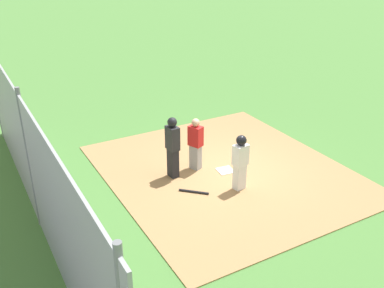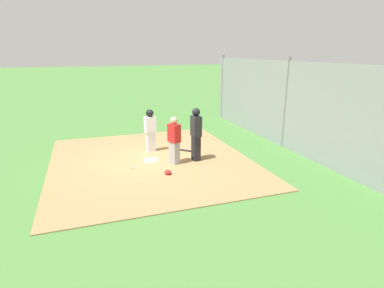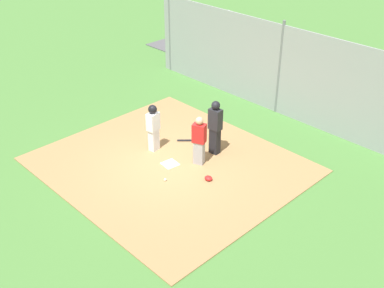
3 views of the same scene
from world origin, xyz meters
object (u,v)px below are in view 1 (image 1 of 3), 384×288
(catcher_mask, at_px, (195,152))
(baseball, at_px, (234,157))
(catcher, at_px, (196,143))
(runner, at_px, (240,159))
(home_plate, at_px, (225,170))
(umpire, at_px, (173,146))
(baseball_bat, at_px, (194,192))

(catcher_mask, xyz_separation_m, baseball, (0.83, 0.91, -0.02))
(catcher, relative_size, catcher_mask, 6.44)
(catcher_mask, bearing_deg, runner, 0.24)
(home_plate, relative_size, baseball, 5.95)
(catcher_mask, bearing_deg, umpire, -53.01)
(home_plate, relative_size, baseball_bat, 0.55)
(umpire, distance_m, runner, 1.90)
(catcher, xyz_separation_m, runner, (1.54, 0.45, 0.07))
(baseball_bat, height_order, baseball, baseball)
(umpire, height_order, runner, umpire)
(catcher, distance_m, umpire, 0.79)
(umpire, xyz_separation_m, catcher_mask, (-0.91, 1.21, -0.87))
(umpire, distance_m, catcher_mask, 1.75)
(catcher_mask, relative_size, baseball, 3.24)
(baseball_bat, relative_size, baseball, 10.88)
(runner, bearing_deg, catcher, 6.67)
(home_plate, xyz_separation_m, catcher_mask, (-1.38, -0.23, 0.05))
(catcher_mask, bearing_deg, catcher, -28.17)
(home_plate, relative_size, umpire, 0.25)
(baseball, bearing_deg, catcher, -90.25)
(baseball_bat, bearing_deg, runner, -155.25)
(home_plate, xyz_separation_m, catcher, (-0.55, -0.67, 0.79))
(catcher, xyz_separation_m, baseball_bat, (1.15, -0.71, -0.77))
(catcher, height_order, catcher_mask, catcher)
(baseball_bat, height_order, catcher_mask, catcher_mask)
(home_plate, bearing_deg, catcher, -129.49)
(catcher, xyz_separation_m, baseball, (0.01, 1.35, -0.76))
(umpire, relative_size, catcher_mask, 7.35)
(catcher_mask, bearing_deg, baseball_bat, -30.28)
(catcher, bearing_deg, baseball_bat, -144.81)
(baseball_bat, xyz_separation_m, catcher_mask, (-1.97, 1.15, 0.03))
(runner, bearing_deg, catcher_mask, -9.41)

